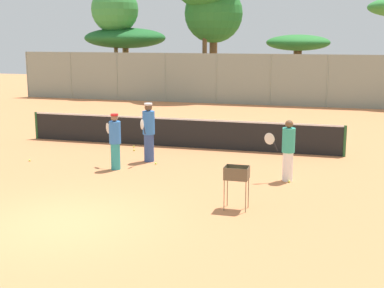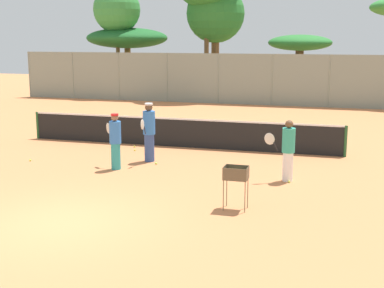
{
  "view_description": "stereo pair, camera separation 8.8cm",
  "coord_description": "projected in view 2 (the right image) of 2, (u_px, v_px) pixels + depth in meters",
  "views": [
    {
      "loc": [
        5.75,
        -9.88,
        4.03
      ],
      "look_at": [
        1.68,
        4.43,
        1.0
      ],
      "focal_mm": 50.0,
      "sensor_mm": 36.0,
      "label": 1
    },
    {
      "loc": [
        5.84,
        -9.86,
        4.03
      ],
      "look_at": [
        1.68,
        4.43,
        1.0
      ],
      "focal_mm": 50.0,
      "sensor_mm": 36.0,
      "label": 2
    }
  ],
  "objects": [
    {
      "name": "back_fence",
      "position": [
        245.0,
        79.0,
        31.48
      ],
      "size": [
        29.07,
        0.08,
        2.99
      ],
      "color": "gray",
      "rests_on": "ground_plane"
    },
    {
      "name": "ground_plane",
      "position": [
        62.0,
        223.0,
        11.68
      ],
      "size": [
        80.0,
        80.0,
        0.0
      ],
      "primitive_type": "plane",
      "color": "#D37F4C"
    },
    {
      "name": "player_red_cap",
      "position": [
        149.0,
        131.0,
        17.24
      ],
      "size": [
        0.39,
        0.96,
        1.91
      ],
      "rotation": [
        0.0,
        0.0,
        4.7
      ],
      "color": "#334C8C",
      "rests_on": "ground_plane"
    },
    {
      "name": "player_white_outfit",
      "position": [
        115.0,
        141.0,
        16.23
      ],
      "size": [
        0.73,
        0.68,
        1.72
      ],
      "rotation": [
        0.0,
        0.0,
        2.4
      ],
      "color": "teal",
      "rests_on": "ground_plane"
    },
    {
      "name": "tennis_ball_1",
      "position": [
        156.0,
        163.0,
        17.01
      ],
      "size": [
        0.07,
        0.07,
        0.07
      ],
      "primitive_type": "sphere",
      "color": "#D1E54C",
      "rests_on": "ground_plane"
    },
    {
      "name": "tennis_ball_3",
      "position": [
        30.0,
        160.0,
        17.44
      ],
      "size": [
        0.07,
        0.07,
        0.07
      ],
      "primitive_type": "sphere",
      "color": "#D1E54C",
      "rests_on": "ground_plane"
    },
    {
      "name": "tree_2",
      "position": [
        117.0,
        10.0,
        35.17
      ],
      "size": [
        3.1,
        3.1,
        7.25
      ],
      "color": "brown",
      "rests_on": "ground_plane"
    },
    {
      "name": "tree_5",
      "position": [
        127.0,
        38.0,
        36.45
      ],
      "size": [
        5.51,
        5.51,
        4.54
      ],
      "color": "brown",
      "rests_on": "ground_plane"
    },
    {
      "name": "tennis_ball_4",
      "position": [
        135.0,
        146.0,
        19.59
      ],
      "size": [
        0.07,
        0.07,
        0.07
      ],
      "primitive_type": "sphere",
      "color": "#D1E54C",
      "rests_on": "ground_plane"
    },
    {
      "name": "tree_0",
      "position": [
        300.0,
        44.0,
        33.14
      ],
      "size": [
        3.94,
        3.94,
        4.08
      ],
      "color": "brown",
      "rests_on": "ground_plane"
    },
    {
      "name": "player_yellow_shirt",
      "position": [
        288.0,
        150.0,
        14.9
      ],
      "size": [
        0.88,
        0.45,
        1.74
      ],
      "rotation": [
        0.0,
        0.0,
        3.49
      ],
      "color": "white",
      "rests_on": "ground_plane"
    },
    {
      "name": "tennis_ball_2",
      "position": [
        135.0,
        150.0,
        19.0
      ],
      "size": [
        0.07,
        0.07,
        0.07
      ],
      "primitive_type": "sphere",
      "color": "#D1E54C",
      "rests_on": "ground_plane"
    },
    {
      "name": "tree_4",
      "position": [
        216.0,
        14.0,
        34.87
      ],
      "size": [
        3.8,
        3.8,
        7.34
      ],
      "color": "brown",
      "rests_on": "ground_plane"
    },
    {
      "name": "tennis_net",
      "position": [
        179.0,
        132.0,
        19.57
      ],
      "size": [
        11.87,
        0.1,
        1.07
      ],
      "color": "#26592D",
      "rests_on": "ground_plane"
    },
    {
      "name": "tennis_ball_0",
      "position": [
        289.0,
        182.0,
        14.88
      ],
      "size": [
        0.07,
        0.07,
        0.07
      ],
      "primitive_type": "sphere",
      "color": "#D1E54C",
      "rests_on": "ground_plane"
    },
    {
      "name": "ball_cart",
      "position": [
        236.0,
        177.0,
        12.47
      ],
      "size": [
        0.56,
        0.41,
        1.04
      ],
      "color": "brown",
      "rests_on": "ground_plane"
    }
  ]
}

